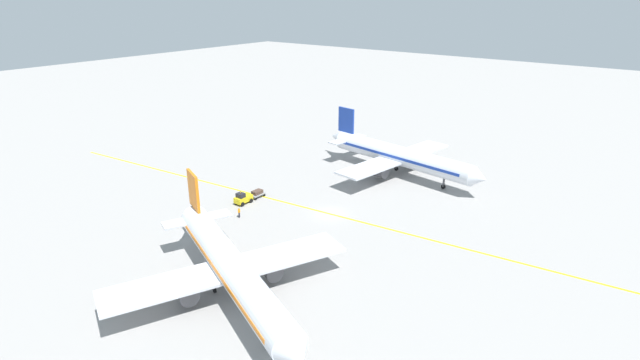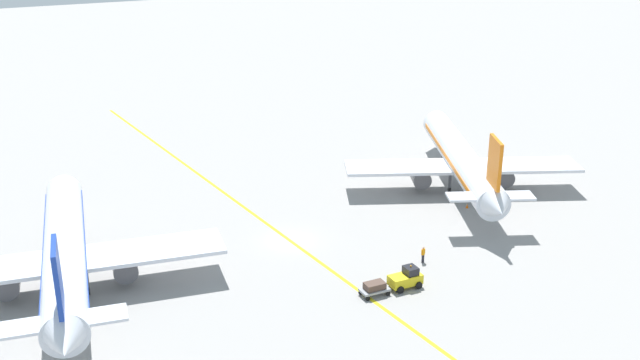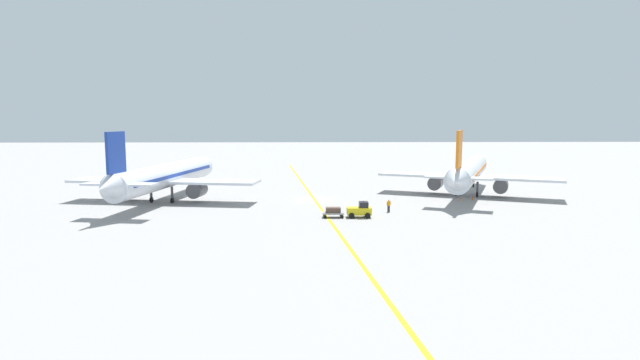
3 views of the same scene
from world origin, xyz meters
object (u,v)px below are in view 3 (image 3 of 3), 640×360
(airplane_adjacent_stand, at_px, (468,172))
(baggage_tug_white, at_px, (360,210))
(airplane_at_gate, at_px, (166,176))
(traffic_cone_near_nose, at_px, (460,199))
(baggage_cart_trailing, at_px, (333,211))
(ground_crew_worker, at_px, (389,205))
(traffic_cone_mid_apron, at_px, (473,198))

(airplane_adjacent_stand, bearing_deg, baggage_tug_white, -137.02)
(airplane_at_gate, height_order, traffic_cone_near_nose, airplane_at_gate)
(airplane_at_gate, bearing_deg, traffic_cone_near_nose, -0.99)
(baggage_cart_trailing, bearing_deg, traffic_cone_near_nose, 32.56)
(ground_crew_worker, bearing_deg, airplane_adjacent_stand, 43.87)
(traffic_cone_near_nose, bearing_deg, airplane_adjacent_stand, 61.49)
(ground_crew_worker, height_order, traffic_cone_near_nose, ground_crew_worker)
(airplane_at_gate, distance_m, traffic_cone_mid_apron, 46.15)
(airplane_adjacent_stand, distance_m, traffic_cone_mid_apron, 5.91)
(ground_crew_worker, relative_size, traffic_cone_near_nose, 3.05)
(airplane_at_gate, height_order, ground_crew_worker, airplane_at_gate)
(baggage_cart_trailing, relative_size, ground_crew_worker, 1.55)
(ground_crew_worker, distance_m, traffic_cone_mid_apron, 17.47)
(airplane_at_gate, relative_size, ground_crew_worker, 21.12)
(airplane_at_gate, distance_m, baggage_cart_trailing, 27.74)
(airplane_adjacent_stand, height_order, traffic_cone_mid_apron, airplane_adjacent_stand)
(airplane_at_gate, bearing_deg, airplane_adjacent_stand, 5.69)
(airplane_adjacent_stand, relative_size, traffic_cone_near_nose, 61.31)
(airplane_at_gate, height_order, airplane_adjacent_stand, same)
(airplane_adjacent_stand, xyz_separation_m, traffic_cone_mid_apron, (-0.74, -4.75, -3.43))
(airplane_adjacent_stand, xyz_separation_m, baggage_tug_white, (-19.31, -17.99, -2.81))
(traffic_cone_near_nose, bearing_deg, ground_crew_worker, -143.14)
(traffic_cone_near_nose, xyz_separation_m, traffic_cone_mid_apron, (2.20, 0.66, 0.00))
(baggage_cart_trailing, distance_m, traffic_cone_near_nose, 23.34)
(airplane_adjacent_stand, relative_size, ground_crew_worker, 20.07)
(airplane_adjacent_stand, distance_m, traffic_cone_near_nose, 7.05)
(baggage_cart_trailing, bearing_deg, traffic_cone_mid_apron, 31.15)
(ground_crew_worker, bearing_deg, baggage_cart_trailing, -155.48)
(baggage_cart_trailing, xyz_separation_m, ground_crew_worker, (7.44, 3.40, 0.15))
(baggage_cart_trailing, relative_size, traffic_cone_near_nose, 4.74)
(baggage_tug_white, bearing_deg, airplane_at_gate, 154.09)
(airplane_at_gate, distance_m, airplane_adjacent_stand, 46.99)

